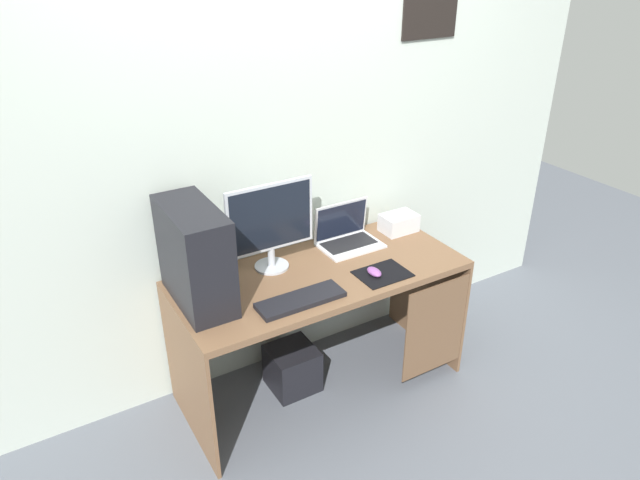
{
  "coord_description": "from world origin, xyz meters",
  "views": [
    {
      "loc": [
        -1.3,
        -2.19,
        2.23
      ],
      "look_at": [
        0.0,
        0.0,
        0.91
      ],
      "focal_mm": 32.88,
      "sensor_mm": 36.0,
      "label": 1
    }
  ],
  "objects_px": {
    "projector": "(399,223)",
    "keyboard": "(301,300)",
    "mouse_left": "(374,272)",
    "pc_tower": "(195,256)",
    "monitor": "(271,224)",
    "laptop": "(347,236)",
    "subwoofer": "(292,368)"
  },
  "relations": [
    {
      "from": "projector",
      "to": "keyboard",
      "type": "xyz_separation_m",
      "value": [
        -0.84,
        -0.36,
        -0.04
      ]
    },
    {
      "from": "keyboard",
      "to": "mouse_left",
      "type": "height_order",
      "value": "mouse_left"
    },
    {
      "from": "pc_tower",
      "to": "monitor",
      "type": "xyz_separation_m",
      "value": [
        0.42,
        0.09,
        0.02
      ]
    },
    {
      "from": "laptop",
      "to": "subwoofer",
      "type": "relative_size",
      "value": 1.32
    },
    {
      "from": "laptop",
      "to": "projector",
      "type": "distance_m",
      "value": 0.34
    },
    {
      "from": "laptop",
      "to": "projector",
      "type": "height_order",
      "value": "laptop"
    },
    {
      "from": "pc_tower",
      "to": "keyboard",
      "type": "distance_m",
      "value": 0.52
    },
    {
      "from": "mouse_left",
      "to": "monitor",
      "type": "bearing_deg",
      "value": 140.54
    },
    {
      "from": "subwoofer",
      "to": "pc_tower",
      "type": "bearing_deg",
      "value": 179.36
    },
    {
      "from": "laptop",
      "to": "pc_tower",
      "type": "bearing_deg",
      "value": -172.54
    },
    {
      "from": "monitor",
      "to": "laptop",
      "type": "bearing_deg",
      "value": 3.06
    },
    {
      "from": "pc_tower",
      "to": "monitor",
      "type": "height_order",
      "value": "pc_tower"
    },
    {
      "from": "pc_tower",
      "to": "laptop",
      "type": "xyz_separation_m",
      "value": [
        0.89,
        0.12,
        -0.19
      ]
    },
    {
      "from": "pc_tower",
      "to": "projector",
      "type": "bearing_deg",
      "value": 4.64
    },
    {
      "from": "subwoofer",
      "to": "laptop",
      "type": "bearing_deg",
      "value": 16.12
    },
    {
      "from": "projector",
      "to": "subwoofer",
      "type": "height_order",
      "value": "projector"
    },
    {
      "from": "projector",
      "to": "mouse_left",
      "type": "distance_m",
      "value": 0.53
    },
    {
      "from": "pc_tower",
      "to": "keyboard",
      "type": "xyz_separation_m",
      "value": [
        0.39,
        -0.26,
        -0.22
      ]
    },
    {
      "from": "monitor",
      "to": "keyboard",
      "type": "distance_m",
      "value": 0.42
    },
    {
      "from": "laptop",
      "to": "mouse_left",
      "type": "distance_m",
      "value": 0.36
    },
    {
      "from": "monitor",
      "to": "mouse_left",
      "type": "height_order",
      "value": "monitor"
    },
    {
      "from": "monitor",
      "to": "mouse_left",
      "type": "relative_size",
      "value": 4.81
    },
    {
      "from": "keyboard",
      "to": "monitor",
      "type": "bearing_deg",
      "value": 85.13
    },
    {
      "from": "pc_tower",
      "to": "keyboard",
      "type": "bearing_deg",
      "value": -33.22
    },
    {
      "from": "subwoofer",
      "to": "keyboard",
      "type": "bearing_deg",
      "value": -107.0
    },
    {
      "from": "keyboard",
      "to": "subwoofer",
      "type": "bearing_deg",
      "value": 73.0
    },
    {
      "from": "pc_tower",
      "to": "subwoofer",
      "type": "xyz_separation_m",
      "value": [
        0.47,
        -0.01,
        -0.84
      ]
    },
    {
      "from": "laptop",
      "to": "projector",
      "type": "xyz_separation_m",
      "value": [
        0.34,
        -0.02,
        0.01
      ]
    },
    {
      "from": "keyboard",
      "to": "mouse_left",
      "type": "relative_size",
      "value": 4.38
    },
    {
      "from": "pc_tower",
      "to": "subwoofer",
      "type": "bearing_deg",
      "value": -0.64
    },
    {
      "from": "monitor",
      "to": "subwoofer",
      "type": "relative_size",
      "value": 1.85
    },
    {
      "from": "monitor",
      "to": "laptop",
      "type": "distance_m",
      "value": 0.51
    }
  ]
}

